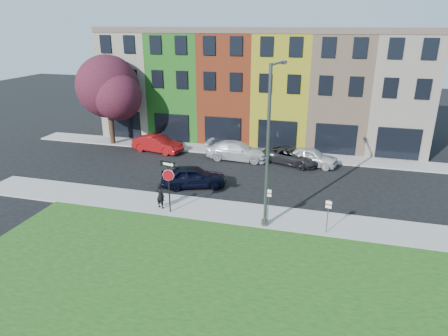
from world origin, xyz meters
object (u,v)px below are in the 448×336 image
(stop_sign, at_px, (168,176))
(street_lamp, at_px, (269,148))
(sedan_near, at_px, (193,176))
(man, at_px, (160,196))

(stop_sign, distance_m, street_lamp, 6.23)
(stop_sign, distance_m, sedan_near, 4.63)
(stop_sign, relative_size, street_lamp, 0.36)
(stop_sign, distance_m, man, 1.70)
(sedan_near, bearing_deg, man, 149.19)
(stop_sign, xyz_separation_m, sedan_near, (-0.02, 4.34, -1.63))
(sedan_near, bearing_deg, stop_sign, 160.00)
(man, distance_m, sedan_near, 4.04)
(street_lamp, bearing_deg, stop_sign, -169.95)
(stop_sign, height_order, man, stop_sign)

